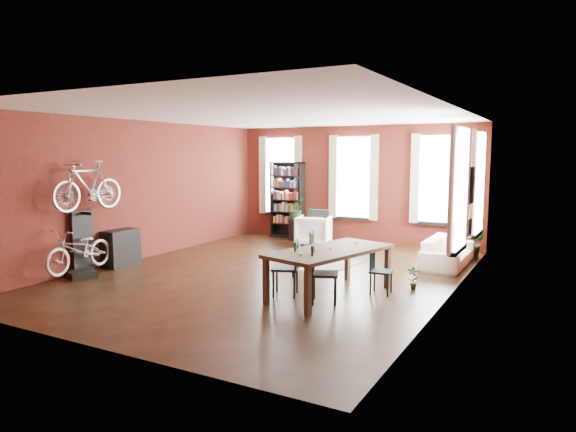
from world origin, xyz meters
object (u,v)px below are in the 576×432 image
Objects in this scene: dining_chair_c at (324,274)px; bookshelf at (287,200)px; dining_chair_b at (303,254)px; dining_table at (330,272)px; white_armchair at (314,229)px; dining_chair_d at (381,271)px; bike_trainer at (81,274)px; console_table at (121,248)px; plant_stand at (296,230)px; cream_sofa at (448,247)px; dining_chair_a at (285,268)px; bicycle_floor at (79,230)px.

bookshelf is (-3.76, 5.60, 0.62)m from dining_chair_c.
dining_chair_b is at bearing 16.14° from dining_chair_c.
bookshelf is at bearing 140.23° from dining_table.
dining_chair_c is at bearing 103.75° from white_armchair.
dining_table is at bearing 118.71° from dining_chair_d.
bookshelf is 6.55m from bike_trainer.
dining_chair_b is at bearing 15.58° from console_table.
dining_chair_c is at bearing -56.10° from bookshelf.
dining_chair_c is (0.10, -0.44, 0.08)m from dining_table.
bike_trainer is 0.84× the size of plant_stand.
cream_sofa reaches higher than bike_trainer.
bookshelf reaches higher than dining_chair_c.
white_armchair reaches higher than bike_trainer.
dining_table is 6.37m from bookshelf.
dining_chair_c is 1.16m from dining_chair_d.
dining_chair_a is at bearing 153.06° from cream_sofa.
dining_chair_a is 4.26m from bicycle_floor.
dining_table is 4.07× the size of plant_stand.
dining_chair_a reaches higher than dining_chair_d.
console_table is (-3.89, -1.08, -0.05)m from dining_chair_b.
dining_chair_d is 1.65× the size of bike_trainer.
white_armchair is 5.00m from console_table.
dining_chair_a is 0.44× the size of bookshelf.
cream_sofa is (4.95, -1.70, -0.69)m from bookshelf.
dining_chair_b is at bearing -57.63° from bookshelf.
bookshelf is at bearing 76.17° from console_table.
dining_chair_c is 5.06m from console_table.
white_armchair is 1.10× the size of console_table.
bookshelf is 6.47m from bicycle_floor.
white_armchair is at bearing 60.30° from bicycle_floor.
white_armchair is (1.30, -0.92, -0.66)m from bookshelf.
dining_chair_c reaches higher than dining_table.
white_armchair is 0.99m from plant_stand.
bicycle_floor is at bearing -99.48° from dining_chair_a.
bookshelf is (-3.00, 5.54, 0.62)m from dining_chair_a.
bicycle_floor is (0.02, -0.00, 0.88)m from bike_trainer.
bookshelf is at bearing 71.05° from cream_sofa.
bookshelf reaches higher than dining_chair_a.
dining_chair_a is at bearing 11.13° from bike_trainer.
dining_chair_a is at bearing -135.35° from dining_table.
dining_table is at bearing -56.29° from plant_stand.
bicycle_floor reaches higher than white_armchair.
white_armchair is at bearing -35.18° from bookshelf.
dining_chair_a is 4.31m from cream_sofa.
bookshelf is at bearing 37.68° from dining_chair_d.
dining_chair_d reaches higher than plant_stand.
cream_sofa is 3.57× the size of plant_stand.
dining_chair_d is (1.41, 0.90, -0.08)m from dining_chair_a.
bicycle_floor is at bearing -12.60° from bike_trainer.
dining_chair_b is at bearing 67.83° from dining_chair_d.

